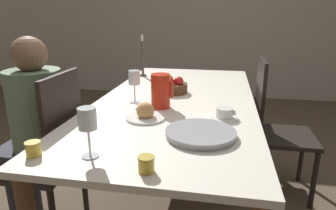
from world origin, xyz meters
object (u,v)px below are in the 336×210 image
Objects in this scene: wine_glass_water at (134,79)px; teacup_near_person at (224,114)px; fruit_bowl at (173,86)px; serving_tray at (201,133)px; chair_opposite at (274,126)px; jam_jar_red at (146,163)px; candlestick_tall at (143,60)px; jam_jar_amber at (33,148)px; chair_person_side at (49,155)px; person_seated at (33,122)px; wine_glass_juice at (88,121)px; bread_plate at (145,114)px; red_pitcher at (161,91)px.

wine_glass_water is 1.34× the size of teacup_near_person.
serving_tray is at bearing -70.94° from fruit_bowl.
chair_opposite reaches higher than jam_jar_red.
wine_glass_water is at bearing 109.32° from jam_jar_red.
candlestick_tall reaches higher than fruit_bowl.
jam_jar_amber is 0.47m from jam_jar_red.
chair_person_side reaches higher than jam_jar_red.
candlestick_tall is at bearing -18.62° from person_seated.
chair_person_side reaches higher than wine_glass_juice.
fruit_bowl is (-0.73, -0.13, 0.29)m from chair_opposite.
jam_jar_amber is at bearing 175.27° from jam_jar_red.
chair_opposite is (1.35, 0.72, 0.00)m from chair_person_side.
bread_plate is 0.59m from jam_jar_amber.
jam_jar_red is at bearing -74.42° from candlestick_tall.
wine_glass_water is 0.63× the size of serving_tray.
fruit_bowl reaches higher than jam_jar_red.
chair_opposite is at bearing 62.64° from jam_jar_red.
serving_tray is (-0.10, -0.27, -0.01)m from teacup_near_person.
wine_glass_juice is 3.30× the size of jam_jar_amber.
jam_jar_amber is at bearing -145.04° from person_seated.
wine_glass_juice is at bearing -132.11° from chair_person_side.
serving_tray is at bearing -64.12° from candlestick_tall.
fruit_bowl is at bearing 84.98° from bread_plate.
wine_glass_juice is (-0.88, -1.15, 0.39)m from chair_opposite.
chair_person_side is at bearing -173.16° from teacup_near_person.
wine_glass_juice is at bearing -102.33° from bread_plate.
bread_plate is at bearing -89.73° from person_seated.
jam_jar_red is at bearing -113.48° from teacup_near_person.
candlestick_tall reaches higher than wine_glass_juice.
wine_glass_juice is 0.97× the size of fruit_bowl.
red_pitcher is at bearing 62.89° from jam_jar_amber.
jam_jar_amber is 1.12m from fruit_bowl.
chair_opposite is 1.07m from bread_plate.
wine_glass_juice is at bearing -37.32° from chair_opposite.
jam_jar_amber is (-0.22, -0.03, -0.11)m from wine_glass_juice.
jam_jar_red is (-0.16, -0.35, 0.02)m from serving_tray.
teacup_near_person is (0.51, 0.54, -0.12)m from wine_glass_juice.
jam_jar_red is at bearing -16.34° from wine_glass_juice.
chair_person_side is 16.54× the size of jam_jar_amber.
person_seated is at bearing -64.46° from chair_opposite.
fruit_bowl reaches higher than jam_jar_amber.
person_seated is 0.63m from wine_glass_water.
jam_jar_red is (-0.63, -1.22, 0.28)m from chair_opposite.
candlestick_tall is at bearing 89.35° from jam_jar_amber.
chair_person_side reaches higher than teacup_near_person.
person_seated is at bearing -163.26° from red_pitcher.
serving_tray is at bearing -55.87° from red_pitcher.
red_pitcher is 0.75m from jam_jar_red.
chair_person_side is 0.21m from person_seated.
jam_jar_red reaches higher than serving_tray.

